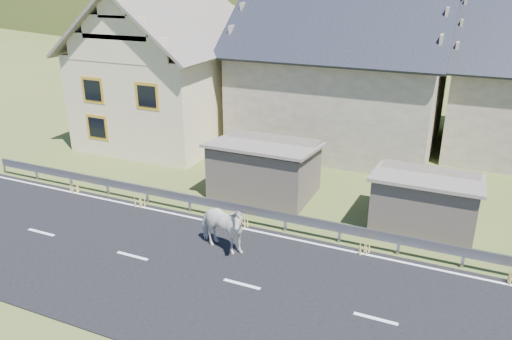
% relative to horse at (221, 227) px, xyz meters
% --- Properties ---
extents(ground, '(160.00, 160.00, 0.00)m').
position_rel_horse_xyz_m(ground, '(1.47, -1.53, -0.92)').
color(ground, '#3B4C1E').
rests_on(ground, ground).
extents(road, '(60.00, 7.00, 0.04)m').
position_rel_horse_xyz_m(road, '(1.47, -1.53, -0.90)').
color(road, black).
rests_on(road, ground).
extents(lane_markings, '(60.00, 6.60, 0.01)m').
position_rel_horse_xyz_m(lane_markings, '(1.47, -1.53, -0.87)').
color(lane_markings, silver).
rests_on(lane_markings, road).
extents(guardrail, '(28.10, 0.09, 0.75)m').
position_rel_horse_xyz_m(guardrail, '(1.47, 2.15, -0.36)').
color(guardrail, '#93969B').
rests_on(guardrail, ground).
extents(shed_left, '(4.30, 3.30, 2.40)m').
position_rel_horse_xyz_m(shed_left, '(-0.53, 4.97, 0.18)').
color(shed_left, brown).
rests_on(shed_left, ground).
extents(shed_right, '(3.80, 2.90, 2.20)m').
position_rel_horse_xyz_m(shed_right, '(5.97, 4.47, 0.08)').
color(shed_right, brown).
rests_on(shed_right, ground).
extents(house_cream, '(7.80, 9.80, 8.30)m').
position_rel_horse_xyz_m(house_cream, '(-8.54, 10.46, 3.44)').
color(house_cream, beige).
rests_on(house_cream, ground).
extents(house_stone_a, '(10.80, 9.80, 8.90)m').
position_rel_horse_xyz_m(house_stone_a, '(0.47, 13.47, 3.71)').
color(house_stone_a, tan).
rests_on(house_stone_a, ground).
extents(mountain, '(440.00, 280.00, 260.00)m').
position_rel_horse_xyz_m(mountain, '(6.47, 178.47, -20.92)').
color(mountain, '#2C3C14').
rests_on(mountain, ground).
extents(horse, '(1.37, 2.23, 1.76)m').
position_rel_horse_xyz_m(horse, '(0.00, 0.00, 0.00)').
color(horse, silver).
rests_on(horse, road).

